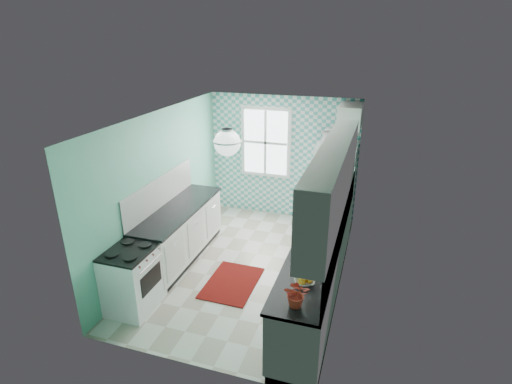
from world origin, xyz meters
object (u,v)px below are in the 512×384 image
(fridge, at_px, (334,189))
(microwave, at_px, (338,138))
(ceiling_light, at_px, (227,143))
(stove, at_px, (133,278))
(potted_plant, at_px, (297,294))
(fruit_bowl, at_px, (304,281))
(sink, at_px, (328,216))

(fridge, height_order, microwave, microwave)
(ceiling_light, distance_m, fridge, 3.20)
(microwave, bearing_deg, stove, 56.69)
(fridge, height_order, potted_plant, fridge)
(ceiling_light, bearing_deg, microwave, 66.96)
(stove, xyz_separation_m, potted_plant, (2.40, -0.51, 0.62))
(stove, distance_m, fruit_bowl, 2.45)
(sink, relative_size, potted_plant, 1.75)
(ceiling_light, height_order, microwave, ceiling_light)
(sink, height_order, microwave, microwave)
(ceiling_light, bearing_deg, stove, -151.46)
(potted_plant, bearing_deg, microwave, 91.37)
(ceiling_light, distance_m, stove, 2.30)
(sink, height_order, fruit_bowl, sink)
(ceiling_light, height_order, stove, ceiling_light)
(fridge, xyz_separation_m, sink, (0.09, -1.45, 0.09))
(sink, xyz_separation_m, potted_plant, (-0.00, -2.32, 0.16))
(stove, xyz_separation_m, sink, (2.40, 1.81, 0.47))
(ceiling_light, bearing_deg, fridge, 66.96)
(sink, xyz_separation_m, fruit_bowl, (-0.00, -1.90, 0.04))
(potted_plant, height_order, microwave, microwave)
(stove, height_order, fruit_bowl, fruit_bowl)
(potted_plant, xyz_separation_m, microwave, (-0.09, 3.77, 0.74))
(stove, bearing_deg, microwave, 52.40)
(sink, xyz_separation_m, microwave, (-0.09, 1.45, 0.90))
(ceiling_light, xyz_separation_m, sink, (1.20, 1.16, -1.39))
(potted_plant, distance_m, microwave, 3.84)
(sink, bearing_deg, fridge, 97.59)
(fruit_bowl, relative_size, microwave, 0.47)
(ceiling_light, relative_size, fruit_bowl, 1.50)
(ceiling_light, relative_size, microwave, 0.70)
(fridge, distance_m, sink, 1.45)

